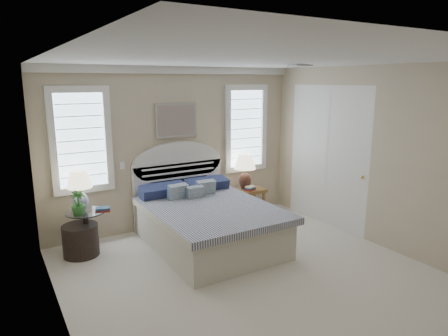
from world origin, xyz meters
TOP-DOWN VIEW (x-y plane):
  - floor at (0.00, 0.00)m, footprint 4.50×5.00m
  - ceiling at (0.00, 0.00)m, footprint 4.50×5.00m
  - wall_back at (0.00, 2.50)m, footprint 4.50×0.02m
  - wall_left at (-2.25, 0.00)m, footprint 0.02×5.00m
  - wall_right at (2.25, 0.00)m, footprint 0.02×5.00m
  - crown_molding at (0.00, 2.46)m, footprint 4.50×0.08m
  - hvac_vent at (1.20, 0.80)m, footprint 0.30×0.20m
  - switch_plate at (-0.95, 2.48)m, footprint 0.08×0.01m
  - window_left at (-1.55, 2.48)m, footprint 0.90×0.06m
  - window_right at (1.40, 2.48)m, footprint 0.90×0.06m
  - painting at (0.00, 2.46)m, footprint 0.74×0.04m
  - closet_door at (2.23, 1.20)m, footprint 0.02×1.80m
  - bed at (0.00, 1.46)m, footprint 1.72×2.28m
  - side_table_left at (-1.65, 2.05)m, footprint 0.56×0.56m
  - nightstand_right at (1.30, 2.15)m, footprint 0.50×0.40m
  - floor_pot at (-1.75, 2.00)m, footprint 0.60×0.60m
  - lamp_left at (-1.68, 2.15)m, footprint 0.40×0.40m
  - lamp_right at (1.23, 2.22)m, footprint 0.51×0.51m
  - potted_plant at (-1.76, 1.93)m, footprint 0.25×0.25m
  - books_left at (-1.43, 1.93)m, footprint 0.22×0.18m
  - books_right at (1.24, 2.07)m, footprint 0.22×0.19m

SIDE VIEW (x-z plane):
  - floor at x=0.00m, z-range -0.01..0.01m
  - floor_pot at x=-1.75m, z-range 0.00..0.46m
  - bed at x=0.00m, z-range -0.35..1.12m
  - nightstand_right at x=1.30m, z-range 0.12..0.65m
  - side_table_left at x=-1.65m, z-range 0.07..0.70m
  - books_right at x=1.24m, z-range 0.53..0.61m
  - books_left at x=-1.43m, z-range 0.63..0.69m
  - potted_plant at x=-1.76m, z-range 0.63..0.98m
  - lamp_right at x=1.23m, z-range 0.60..1.24m
  - lamp_left at x=-1.68m, z-range 0.69..1.28m
  - switch_plate at x=-0.95m, z-range 1.09..1.21m
  - closet_door at x=2.23m, z-range 0.00..2.40m
  - wall_back at x=0.00m, z-range 0.00..2.70m
  - wall_left at x=-2.25m, z-range 0.00..2.70m
  - wall_right at x=2.25m, z-range 0.00..2.70m
  - window_left at x=-1.55m, z-range 0.80..2.40m
  - window_right at x=1.40m, z-range 0.80..2.40m
  - painting at x=0.00m, z-range 1.53..2.11m
  - crown_molding at x=0.00m, z-range 2.58..2.70m
  - hvac_vent at x=1.20m, z-range 2.67..2.69m
  - ceiling at x=0.00m, z-range 2.70..2.71m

